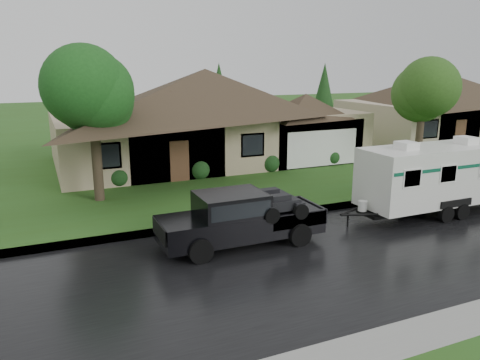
# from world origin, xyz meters

# --- Properties ---
(ground) EXTENTS (140.00, 140.00, 0.00)m
(ground) POSITION_xyz_m (0.00, 0.00, 0.00)
(ground) COLOR #2D571B
(ground) RESTS_ON ground
(road) EXTENTS (140.00, 8.00, 0.01)m
(road) POSITION_xyz_m (0.00, -2.00, 0.01)
(road) COLOR black
(road) RESTS_ON ground
(curb) EXTENTS (140.00, 0.50, 0.15)m
(curb) POSITION_xyz_m (0.00, 2.25, 0.07)
(curb) COLOR gray
(curb) RESTS_ON ground
(lawn) EXTENTS (140.00, 26.00, 0.15)m
(lawn) POSITION_xyz_m (0.00, 15.00, 0.07)
(lawn) COLOR #2D571B
(lawn) RESTS_ON ground
(house_main) EXTENTS (19.44, 10.80, 6.90)m
(house_main) POSITION_xyz_m (2.29, 13.84, 3.59)
(house_main) COLOR tan
(house_main) RESTS_ON lawn
(house_neighbor) EXTENTS (15.12, 9.72, 6.45)m
(house_neighbor) POSITION_xyz_m (22.27, 14.34, 3.32)
(house_neighbor) COLOR tan
(house_neighbor) RESTS_ON lawn
(tree_left_green) EXTENTS (4.00, 4.00, 6.61)m
(tree_left_green) POSITION_xyz_m (-5.51, 7.11, 4.74)
(tree_left_green) COLOR #382B1E
(tree_left_green) RESTS_ON lawn
(tree_right_green) EXTENTS (3.73, 3.73, 6.17)m
(tree_right_green) POSITION_xyz_m (12.50, 6.73, 4.43)
(tree_right_green) COLOR #382B1E
(tree_right_green) RESTS_ON lawn
(shrub_row) EXTENTS (13.60, 1.00, 1.00)m
(shrub_row) POSITION_xyz_m (2.00, 9.30, 0.65)
(shrub_row) COLOR #143814
(shrub_row) RESTS_ON lawn
(pickup_truck) EXTENTS (5.62, 2.13, 1.87)m
(pickup_truck) POSITION_xyz_m (-1.82, 0.09, 1.00)
(pickup_truck) COLOR black
(pickup_truck) RESTS_ON ground
(travel_trailer) EXTENTS (6.93, 2.43, 3.11)m
(travel_trailer) POSITION_xyz_m (6.98, 0.09, 1.65)
(travel_trailer) COLOR silver
(travel_trailer) RESTS_ON ground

